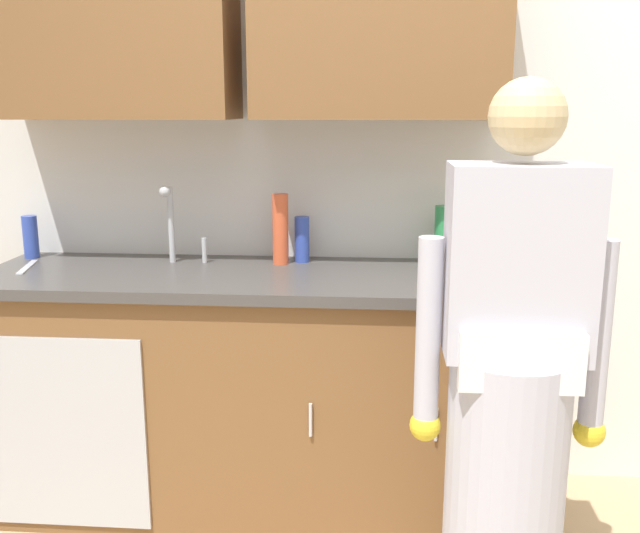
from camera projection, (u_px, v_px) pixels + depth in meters
The scene contains 13 objects.
kitchen_wall_with_uppers at pixel (356, 125), 2.79m from camera, with size 4.80×0.44×2.70m.
counter_cabinet at pixel (245, 394), 2.76m from camera, with size 1.90×0.62×0.90m.
countertop at pixel (243, 277), 2.66m from camera, with size 1.96×0.66×0.04m, color #474442.
sink at pixel (172, 274), 2.68m from camera, with size 0.50×0.36×0.35m.
person_at_sink at pixel (509, 418), 1.98m from camera, with size 0.55×0.34×1.62m.
bottle_soap at pixel (474, 240), 2.71m from camera, with size 0.07×0.07×0.21m, color #D8D14C.
bottle_dish_liquid at pixel (445, 236), 2.74m from camera, with size 0.08×0.08×0.23m, color #2D8C4C.
bottle_water_short at pixel (302, 239), 2.81m from camera, with size 0.06×0.06×0.18m, color #334CB2.
bottle_water_tall at pixel (31, 237), 2.89m from camera, with size 0.06×0.06×0.17m, color #334CB2.
bottle_cleaner_spray at pixel (280, 229), 2.76m from camera, with size 0.06×0.06×0.28m, color #E05933.
cup_by_sink at pixel (481, 272), 2.47m from camera, with size 0.08×0.08×0.08m, color white.
knife_on_counter at pixel (27, 267), 2.72m from camera, with size 0.24×0.02×0.01m, color silver.
sponge at pixel (468, 271), 2.61m from camera, with size 0.11×0.07×0.03m, color #4CBF4C.
Camera 1 is at (-0.05, -1.85, 1.54)m, focal length 39.69 mm.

